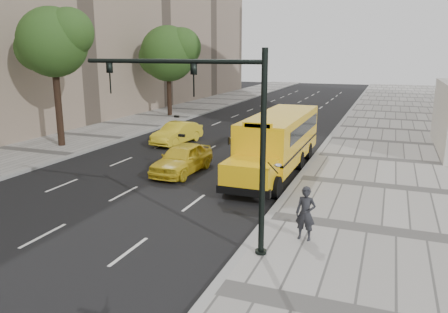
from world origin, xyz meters
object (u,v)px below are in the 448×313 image
(tree_c, at_px, (169,53))
(taxi_near, at_px, (182,159))
(taxi_far, at_px, (177,133))
(tree_b, at_px, (54,42))
(pedestrian, at_px, (306,213))
(school_bus, at_px, (279,137))
(traffic_signal, at_px, (219,126))

(tree_c, height_order, taxi_near, tree_c)
(tree_c, xyz_separation_m, taxi_far, (6.60, -11.59, -5.42))
(tree_b, bearing_deg, pedestrian, -27.18)
(school_bus, height_order, taxi_near, school_bus)
(school_bus, bearing_deg, traffic_signal, -86.27)
(school_bus, xyz_separation_m, pedestrian, (3.18, -9.08, -0.70))
(taxi_far, relative_size, pedestrian, 2.46)
(taxi_near, distance_m, taxi_far, 7.73)
(taxi_far, relative_size, traffic_signal, 0.70)
(traffic_signal, bearing_deg, taxi_far, 121.36)
(tree_c, relative_size, school_bus, 0.76)
(tree_b, bearing_deg, school_bus, -0.83)
(traffic_signal, bearing_deg, tree_c, 120.62)
(tree_b, bearing_deg, taxi_far, 30.73)
(taxi_near, xyz_separation_m, taxi_far, (-3.74, 6.77, -0.04))
(tree_b, height_order, school_bus, tree_b)
(tree_c, xyz_separation_m, pedestrian, (18.08, -24.81, -5.09))
(tree_b, distance_m, traffic_signal, 19.20)
(tree_b, relative_size, taxi_near, 1.98)
(traffic_signal, bearing_deg, tree_b, 145.24)
(tree_b, xyz_separation_m, tree_c, (0.02, 15.52, -0.75))
(pedestrian, bearing_deg, taxi_near, 145.05)
(taxi_far, xyz_separation_m, traffic_signal, (8.99, -14.76, 3.35))
(taxi_near, bearing_deg, traffic_signal, -55.05)
(school_bus, bearing_deg, tree_c, 133.44)
(taxi_far, height_order, pedestrian, pedestrian)
(tree_b, bearing_deg, traffic_signal, -34.76)
(school_bus, bearing_deg, tree_b, 179.17)
(tree_c, height_order, taxi_far, tree_c)
(taxi_far, bearing_deg, tree_c, 126.76)
(taxi_near, distance_m, traffic_signal, 10.12)
(tree_b, distance_m, school_bus, 15.78)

